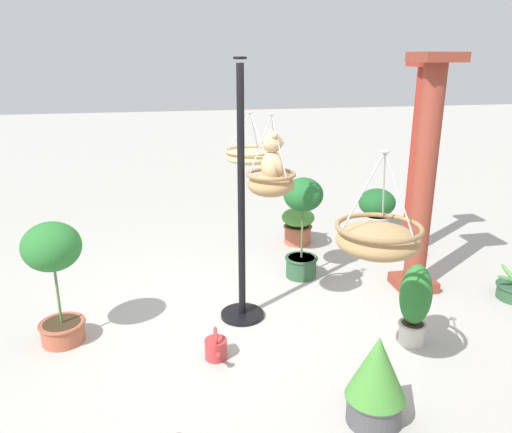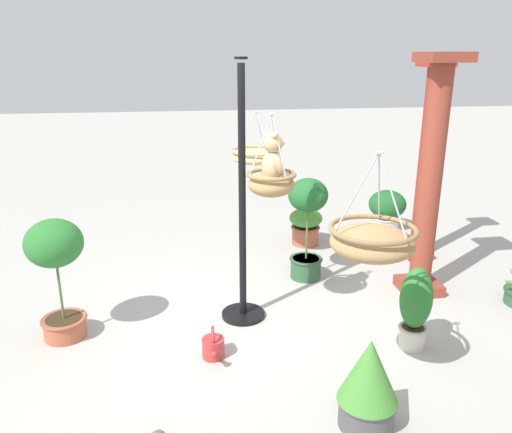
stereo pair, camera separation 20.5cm
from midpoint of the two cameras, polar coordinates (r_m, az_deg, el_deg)
ground_plane at (r=5.06m, az=-2.25°, el=-12.59°), size 40.00×40.00×0.00m
display_pole_central at (r=4.93m, az=-2.78°, el=-3.05°), size 0.44×0.44×2.55m
hanging_basket_with_teddy at (r=4.64m, az=0.44°, el=3.86°), size 0.46×0.46×0.76m
teddy_bear at (r=4.60m, az=0.73°, el=6.41°), size 0.33×0.30×0.48m
hanging_basket_left_high at (r=6.03m, az=-1.65°, el=6.91°), size 0.61×0.61×0.62m
hanging_basket_right_low at (r=3.65m, az=12.13°, el=-2.47°), size 0.62×0.62×0.76m
greenhouse_pillar_right at (r=6.74m, az=16.87°, el=5.59°), size 0.35×0.35×2.53m
greenhouse_pillar_far_back at (r=5.70m, az=17.52°, el=3.70°), size 0.46×0.46×2.59m
potted_plant_flowering_red at (r=7.94m, az=12.82°, el=1.15°), size 0.56×0.56×0.61m
potted_plant_tall_leafy at (r=5.88m, az=4.32°, el=-0.23°), size 0.46×0.46×1.22m
potted_plant_small_succulent at (r=4.82m, az=16.41°, el=-9.43°), size 0.29×0.29×0.79m
potted_plant_conical_shrub at (r=4.90m, az=-23.02°, el=-5.42°), size 0.52×0.52×1.17m
potted_plant_trailing_ivy at (r=7.09m, az=3.96°, el=-0.89°), size 0.46×0.46×0.56m
potted_plant_broad_leaf at (r=3.84m, az=11.93°, el=-17.71°), size 0.44×0.44×0.70m
watering_can at (r=4.59m, az=-5.86°, el=-14.66°), size 0.35×0.20×0.30m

